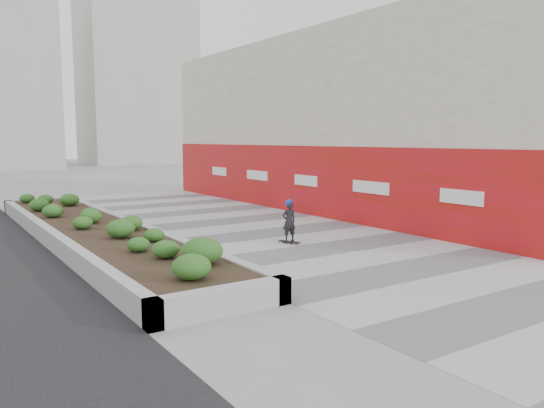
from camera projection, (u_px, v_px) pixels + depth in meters
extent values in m
plane|color=gray|center=(367.00, 260.00, 14.50)|extent=(160.00, 160.00, 0.00)
cube|color=#A8A8AD|center=(302.00, 242.00, 16.98)|extent=(8.00, 36.00, 0.01)
cube|color=#C0B2A4|center=(344.00, 124.00, 25.30)|extent=(6.00, 24.00, 8.00)
cube|color=red|center=(294.00, 179.00, 23.97)|extent=(0.12, 24.00, 3.00)
cube|color=#9E9EA0|center=(222.00, 301.00, 9.92)|extent=(3.00, 0.30, 0.55)
cube|color=#9E9EA0|center=(41.00, 205.00, 24.55)|extent=(3.00, 0.30, 0.55)
cube|color=#9E9EA0|center=(49.00, 237.00, 16.49)|extent=(0.30, 18.00, 0.55)
cube|color=#9E9EA0|center=(133.00, 229.00, 17.97)|extent=(0.30, 18.00, 0.55)
cube|color=#2D2116|center=(93.00, 233.00, 17.24)|extent=(2.40, 17.40, 0.50)
cube|color=#ADAAA3|center=(137.00, 74.00, 70.88)|extent=(14.00, 10.00, 24.00)
cylinder|color=#595654|center=(314.00, 241.00, 17.25)|extent=(0.44, 0.44, 0.01)
cube|color=black|center=(289.00, 242.00, 16.79)|extent=(0.47, 0.74, 0.02)
imported|color=black|center=(289.00, 222.00, 16.71)|extent=(0.49, 0.35, 1.27)
sphere|color=#182CD0|center=(289.00, 203.00, 16.64)|extent=(0.23, 0.23, 0.23)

